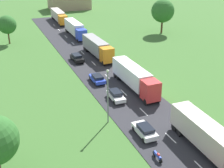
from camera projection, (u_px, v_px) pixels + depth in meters
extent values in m
cube|color=#2B2B30|center=(139.00, 108.00, 45.14)|extent=(10.00, 140.00, 0.06)
cube|color=white|center=(201.00, 167.00, 32.84)|extent=(0.16, 2.40, 0.01)
cube|color=white|center=(171.00, 138.00, 37.95)|extent=(0.16, 2.40, 0.01)
cube|color=white|center=(144.00, 112.00, 44.03)|extent=(0.16, 2.40, 0.01)
cube|color=white|center=(124.00, 92.00, 49.91)|extent=(0.16, 2.40, 0.01)
cube|color=white|center=(107.00, 77.00, 56.03)|extent=(0.16, 2.40, 0.01)
cube|color=white|center=(94.00, 63.00, 62.50)|extent=(0.16, 2.40, 0.01)
cube|color=white|center=(82.00, 53.00, 69.02)|extent=(0.16, 2.40, 0.01)
cube|color=white|center=(73.00, 43.00, 75.67)|extent=(0.16, 2.40, 0.01)
cube|color=white|center=(66.00, 37.00, 81.46)|extent=(0.16, 2.40, 0.01)
cube|color=white|center=(59.00, 30.00, 87.98)|extent=(0.16, 2.40, 0.01)
cube|color=white|center=(54.00, 25.00, 93.45)|extent=(0.16, 2.40, 0.01)
cube|color=beige|center=(203.00, 132.00, 35.29)|extent=(2.76, 10.37, 2.76)
cube|color=black|center=(202.00, 143.00, 35.94)|extent=(1.15, 9.82, 0.24)
cylinder|color=black|center=(194.00, 129.00, 38.96)|extent=(0.38, 1.01, 1.00)
cylinder|color=black|center=(180.00, 132.00, 38.27)|extent=(0.38, 1.01, 1.00)
cylinder|color=black|center=(188.00, 124.00, 40.01)|extent=(0.38, 1.01, 1.00)
cylinder|color=black|center=(174.00, 127.00, 39.32)|extent=(0.38, 1.01, 1.00)
cube|color=red|center=(151.00, 90.00, 45.98)|extent=(2.45, 2.37, 3.02)
cube|color=black|center=(155.00, 90.00, 44.81)|extent=(2.10, 0.11, 1.33)
cube|color=white|center=(131.00, 73.00, 51.59)|extent=(2.53, 10.50, 2.87)
cube|color=black|center=(131.00, 82.00, 52.26)|extent=(0.93, 9.97, 0.24)
cylinder|color=black|center=(158.00, 100.00, 46.47)|extent=(0.35, 1.00, 1.00)
cylinder|color=black|center=(146.00, 102.00, 45.73)|extent=(0.35, 1.00, 1.00)
cylinder|color=black|center=(128.00, 75.00, 55.32)|extent=(0.35, 1.00, 1.00)
cylinder|color=black|center=(118.00, 77.00, 54.58)|extent=(0.35, 1.00, 1.00)
cylinder|color=black|center=(126.00, 73.00, 56.38)|extent=(0.35, 1.00, 1.00)
cylinder|color=black|center=(115.00, 75.00, 55.64)|extent=(0.35, 1.00, 1.00)
cube|color=orange|center=(107.00, 55.00, 61.29)|extent=(2.50, 2.30, 3.01)
cube|color=black|center=(109.00, 54.00, 60.19)|extent=(2.10, 0.15, 1.32)
cube|color=gray|center=(95.00, 45.00, 66.63)|extent=(2.76, 10.16, 2.87)
cube|color=black|center=(95.00, 52.00, 67.30)|extent=(1.14, 9.61, 0.24)
cylinder|color=black|center=(113.00, 62.00, 61.83)|extent=(0.38, 1.01, 1.00)
cylinder|color=black|center=(103.00, 63.00, 61.05)|extent=(0.38, 1.01, 1.00)
cylinder|color=black|center=(95.00, 48.00, 70.25)|extent=(0.38, 1.01, 1.00)
cylinder|color=black|center=(86.00, 49.00, 69.48)|extent=(0.38, 1.01, 1.00)
cylinder|color=black|center=(93.00, 47.00, 71.26)|extent=(0.38, 1.01, 1.00)
cylinder|color=black|center=(85.00, 48.00, 70.49)|extent=(0.38, 1.01, 1.00)
cube|color=blue|center=(81.00, 34.00, 76.56)|extent=(2.45, 2.46, 2.61)
cube|color=black|center=(83.00, 34.00, 75.38)|extent=(2.10, 0.11, 1.15)
cube|color=white|center=(74.00, 27.00, 82.06)|extent=(2.53, 10.39, 2.94)
cube|color=black|center=(74.00, 33.00, 82.74)|extent=(0.93, 9.86, 0.24)
cylinder|color=black|center=(86.00, 40.00, 76.95)|extent=(0.35, 1.00, 1.00)
cylinder|color=black|center=(78.00, 41.00, 76.21)|extent=(0.35, 1.00, 1.00)
cylinder|color=black|center=(75.00, 30.00, 85.77)|extent=(0.35, 1.00, 1.00)
cylinder|color=black|center=(67.00, 31.00, 85.03)|extent=(0.35, 1.00, 1.00)
cylinder|color=black|center=(73.00, 29.00, 86.82)|extent=(0.35, 1.00, 1.00)
cylinder|color=black|center=(66.00, 30.00, 86.08)|extent=(0.35, 1.00, 1.00)
cube|color=orange|center=(63.00, 20.00, 91.99)|extent=(2.50, 2.76, 2.65)
cube|color=black|center=(64.00, 19.00, 90.69)|extent=(2.10, 0.14, 1.16)
cube|color=beige|center=(58.00, 15.00, 98.01)|extent=(2.73, 11.10, 2.65)
cube|color=black|center=(58.00, 19.00, 98.63)|extent=(1.12, 10.52, 0.24)
cylinder|color=black|center=(67.00, 24.00, 92.30)|extent=(0.37, 1.01, 1.00)
cylinder|color=black|center=(60.00, 25.00, 91.60)|extent=(0.37, 1.01, 1.00)
cylinder|color=black|center=(59.00, 17.00, 101.84)|extent=(0.37, 1.01, 1.00)
cylinder|color=black|center=(53.00, 18.00, 101.14)|extent=(0.37, 1.01, 1.00)
cylinder|color=black|center=(58.00, 17.00, 102.97)|extent=(0.37, 1.01, 1.00)
cylinder|color=black|center=(52.00, 17.00, 102.27)|extent=(0.37, 1.01, 1.00)
cube|color=white|center=(145.00, 131.00, 38.26)|extent=(1.85, 4.11, 0.64)
cube|color=black|center=(145.00, 128.00, 37.86)|extent=(1.55, 2.30, 0.46)
cylinder|color=black|center=(134.00, 129.00, 39.29)|extent=(0.22, 0.64, 0.64)
cylinder|color=black|center=(145.00, 126.00, 39.85)|extent=(0.22, 0.64, 0.64)
cylinder|color=black|center=(144.00, 140.00, 36.94)|extent=(0.22, 0.64, 0.64)
cylinder|color=black|center=(155.00, 137.00, 37.50)|extent=(0.22, 0.64, 0.64)
cube|color=white|center=(116.00, 96.00, 47.24)|extent=(1.83, 4.09, 0.60)
cube|color=black|center=(116.00, 92.00, 47.18)|extent=(1.51, 2.30, 0.57)
cylinder|color=black|center=(124.00, 101.00, 46.45)|extent=(0.23, 0.64, 0.64)
cylinder|color=black|center=(115.00, 103.00, 45.94)|extent=(0.23, 0.64, 0.64)
cylinder|color=black|center=(117.00, 94.00, 48.79)|extent=(0.23, 0.64, 0.64)
cylinder|color=black|center=(108.00, 95.00, 48.28)|extent=(0.23, 0.64, 0.64)
cube|color=blue|center=(97.00, 79.00, 53.58)|extent=(1.81, 4.14, 0.58)
cube|color=black|center=(97.00, 77.00, 53.19)|extent=(1.52, 2.32, 0.46)
cylinder|color=black|center=(90.00, 78.00, 54.60)|extent=(0.22, 0.64, 0.64)
cylinder|color=black|center=(99.00, 77.00, 55.16)|extent=(0.22, 0.64, 0.64)
cylinder|color=black|center=(96.00, 84.00, 52.23)|extent=(0.22, 0.64, 0.64)
cylinder|color=black|center=(104.00, 83.00, 52.79)|extent=(0.22, 0.64, 0.64)
cube|color=black|center=(77.00, 58.00, 63.48)|extent=(1.96, 4.59, 0.66)
cube|color=black|center=(77.00, 55.00, 63.44)|extent=(1.60, 2.59, 0.47)
cylinder|color=black|center=(83.00, 61.00, 62.64)|extent=(0.24, 0.65, 0.64)
cylinder|color=black|center=(76.00, 63.00, 62.03)|extent=(0.24, 0.65, 0.64)
cylinder|color=black|center=(78.00, 57.00, 65.20)|extent=(0.24, 0.65, 0.64)
cylinder|color=black|center=(71.00, 58.00, 64.60)|extent=(0.24, 0.65, 0.64)
cylinder|color=black|center=(161.00, 160.00, 33.44)|extent=(0.12, 0.64, 0.64)
cylinder|color=black|center=(155.00, 154.00, 34.54)|extent=(0.14, 0.64, 0.64)
cube|color=blue|center=(158.00, 155.00, 33.90)|extent=(0.20, 1.40, 0.36)
ellipsoid|color=red|center=(158.00, 154.00, 33.68)|extent=(0.28, 0.52, 0.28)
cylinder|color=slate|center=(108.00, 98.00, 40.01)|extent=(0.18, 0.18, 7.45)
sphere|color=silver|center=(108.00, 71.00, 38.44)|extent=(0.36, 0.36, 0.36)
cylinder|color=#513823|center=(162.00, 26.00, 84.28)|extent=(0.52, 0.52, 3.83)
sphere|color=#2D6628|center=(163.00, 11.00, 82.53)|extent=(6.28, 6.28, 6.28)
cylinder|color=#513823|center=(9.00, 38.00, 75.03)|extent=(0.37, 0.37, 3.11)
sphere|color=#2D6628|center=(7.00, 25.00, 73.70)|extent=(4.51, 4.51, 4.51)
cube|color=#9E846B|center=(69.00, 0.00, 117.80)|extent=(14.94, 10.56, 7.01)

